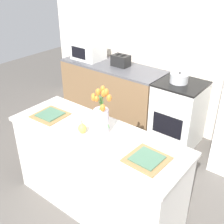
{
  "coord_description": "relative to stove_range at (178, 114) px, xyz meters",
  "views": [
    {
      "loc": [
        1.49,
        -1.64,
        2.34
      ],
      "look_at": [
        0.0,
        0.25,
        1.03
      ],
      "focal_mm": 45.0,
      "sensor_mm": 36.0,
      "label": 1
    }
  ],
  "objects": [
    {
      "name": "ground_plane",
      "position": [
        -0.1,
        -1.6,
        -0.46
      ],
      "size": [
        10.0,
        10.0,
        0.0
      ],
      "primitive_type": "plane",
      "color": "#59544F"
    },
    {
      "name": "microwave",
      "position": [
        -1.65,
        -0.0,
        0.59
      ],
      "size": [
        0.48,
        0.37,
        0.27
      ],
      "color": "white",
      "rests_on": "back_counter"
    },
    {
      "name": "plate_setting_right",
      "position": [
        0.49,
        -1.64,
        0.46
      ],
      "size": [
        0.33,
        0.33,
        0.02
      ],
      "color": "olive",
      "rests_on": "kitchen_island"
    },
    {
      "name": "plate_setting_left",
      "position": [
        -0.69,
        -1.64,
        0.46
      ],
      "size": [
        0.33,
        0.33,
        0.02
      ],
      "color": "olive",
      "rests_on": "kitchen_island"
    },
    {
      "name": "toaster",
      "position": [
        -1.03,
        0.04,
        0.55
      ],
      "size": [
        0.28,
        0.18,
        0.17
      ],
      "color": "black",
      "rests_on": "back_counter"
    },
    {
      "name": "flower_vase",
      "position": [
        -0.06,
        -1.56,
        0.63
      ],
      "size": [
        0.2,
        0.18,
        0.46
      ],
      "color": "silver",
      "rests_on": "kitchen_island"
    },
    {
      "name": "back_wall",
      "position": [
        -0.1,
        0.4,
        0.89
      ],
      "size": [
        5.2,
        0.08,
        2.7
      ],
      "color": "silver",
      "rests_on": "ground_plane"
    },
    {
      "name": "kitchen_island",
      "position": [
        -0.1,
        -1.6,
        -0.0
      ],
      "size": [
        1.8,
        0.66,
        0.91
      ],
      "color": "silver",
      "rests_on": "ground_plane"
    },
    {
      "name": "cooking_pot",
      "position": [
        -0.04,
        -0.01,
        0.52
      ],
      "size": [
        0.24,
        0.24,
        0.15
      ],
      "color": "#B2B5B7",
      "rests_on": "stove_range"
    },
    {
      "name": "pear_figurine",
      "position": [
        -0.2,
        -1.67,
        0.5
      ],
      "size": [
        0.08,
        0.08,
        0.13
      ],
      "color": "#E5CC4C",
      "rests_on": "kitchen_island"
    },
    {
      "name": "stove_range",
      "position": [
        0.0,
        0.0,
        0.0
      ],
      "size": [
        0.6,
        0.61,
        0.92
      ],
      "color": "silver",
      "rests_on": "ground_plane"
    },
    {
      "name": "back_counter",
      "position": [
        -1.16,
        0.0,
        0.0
      ],
      "size": [
        1.68,
        0.6,
        0.92
      ],
      "color": "brown",
      "rests_on": "ground_plane"
    }
  ]
}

